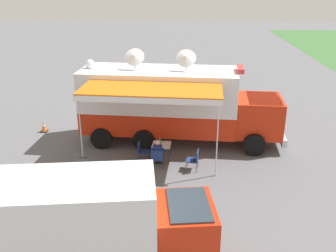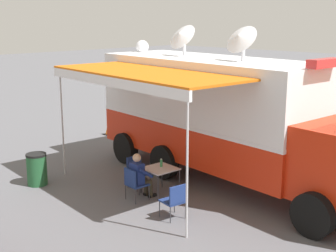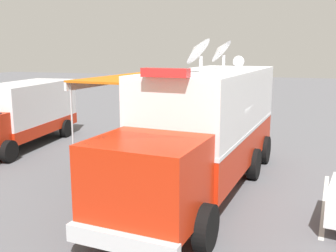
% 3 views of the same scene
% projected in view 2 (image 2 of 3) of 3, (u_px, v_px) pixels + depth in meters
% --- Properties ---
extents(ground_plane, '(100.00, 100.00, 0.00)m').
position_uv_depth(ground_plane, '(207.00, 173.00, 14.17)').
color(ground_plane, '#5B5B60').
extents(lot_stripe, '(0.53, 4.79, 0.01)m').
position_uv_depth(lot_stripe, '(292.00, 157.00, 15.86)').
color(lot_stripe, silver).
rests_on(lot_stripe, ground).
extents(command_truck, '(5.34, 9.67, 4.53)m').
position_uv_depth(command_truck, '(226.00, 115.00, 13.16)').
color(command_truck, red).
rests_on(command_truck, ground).
extents(folding_table, '(0.87, 0.87, 0.73)m').
position_uv_depth(folding_table, '(160.00, 170.00, 12.37)').
color(folding_table, silver).
rests_on(folding_table, ground).
extents(water_bottle, '(0.07, 0.07, 0.22)m').
position_uv_depth(water_bottle, '(161.00, 163.00, 12.45)').
color(water_bottle, '#3F9959').
rests_on(water_bottle, folding_table).
extents(folding_chair_at_table, '(0.52, 0.52, 0.87)m').
position_uv_depth(folding_chair_at_table, '(134.00, 182.00, 11.95)').
color(folding_chair_at_table, navy).
rests_on(folding_chair_at_table, ground).
extents(folding_chair_beside_table, '(0.52, 0.52, 0.87)m').
position_uv_depth(folding_chair_beside_table, '(137.00, 169.00, 12.93)').
color(folding_chair_beside_table, navy).
rests_on(folding_chair_beside_table, ground).
extents(folding_chair_spare_by_truck, '(0.55, 0.55, 0.87)m').
position_uv_depth(folding_chair_spare_by_truck, '(175.00, 199.00, 10.84)').
color(folding_chair_spare_by_truck, navy).
rests_on(folding_chair_spare_by_truck, ground).
extents(seated_responder, '(0.69, 0.58, 1.25)m').
position_uv_depth(seated_responder, '(140.00, 175.00, 12.04)').
color(seated_responder, navy).
rests_on(seated_responder, ground).
extents(trash_bin, '(0.57, 0.57, 0.91)m').
position_uv_depth(trash_bin, '(37.00, 169.00, 13.14)').
color(trash_bin, '#235B33').
rests_on(trash_bin, ground).
extents(traffic_cone, '(0.36, 0.36, 0.58)m').
position_uv_depth(traffic_cone, '(109.00, 128.00, 18.85)').
color(traffic_cone, black).
rests_on(traffic_cone, ground).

